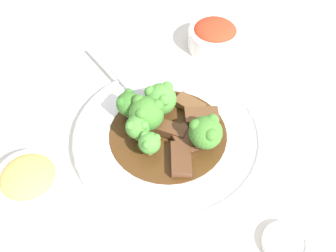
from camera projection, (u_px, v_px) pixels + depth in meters
name	position (u px, v px, depth m)	size (l,w,h in m)	color
ground_plane	(168.00, 139.00, 0.65)	(4.00, 4.00, 0.00)	silver
main_plate	(168.00, 135.00, 0.64)	(0.31, 0.31, 0.02)	white
beef_strip_0	(183.00, 139.00, 0.62)	(0.06, 0.05, 0.01)	#56331E
beef_strip_1	(167.00, 128.00, 0.63)	(0.04, 0.06, 0.01)	#56331E
beef_strip_2	(181.00, 159.00, 0.59)	(0.06, 0.03, 0.01)	#56331E
beef_strip_3	(202.00, 116.00, 0.64)	(0.03, 0.06, 0.01)	brown
beef_strip_4	(190.00, 104.00, 0.66)	(0.05, 0.06, 0.01)	brown
broccoli_floret_0	(129.00, 103.00, 0.63)	(0.04, 0.04, 0.05)	#8EB756
broccoli_floret_1	(149.00, 143.00, 0.59)	(0.03, 0.03, 0.04)	#7FA84C
broccoli_floret_2	(206.00, 132.00, 0.59)	(0.05, 0.05, 0.06)	#8EB756
broccoli_floret_3	(138.00, 126.00, 0.60)	(0.04, 0.04, 0.05)	#8EB756
broccoli_floret_4	(146.00, 113.00, 0.61)	(0.06, 0.06, 0.06)	#8EB756
broccoli_floret_5	(161.00, 98.00, 0.64)	(0.05, 0.05, 0.06)	#7FA84C
serving_spoon	(136.00, 95.00, 0.68)	(0.18, 0.14, 0.01)	silver
side_bowl_kimchi	(214.00, 36.00, 0.77)	(0.10, 0.10, 0.06)	white
side_bowl_appetizer	(30.00, 181.00, 0.57)	(0.10, 0.10, 0.05)	white
sauce_dish	(285.00, 243.00, 0.53)	(0.06, 0.06, 0.01)	white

